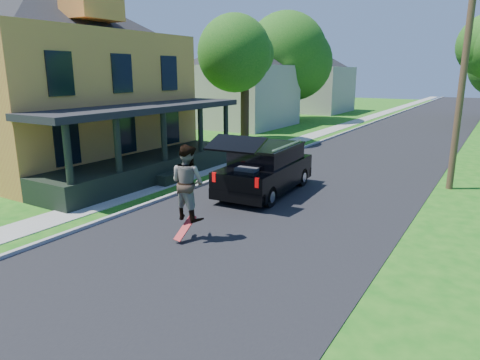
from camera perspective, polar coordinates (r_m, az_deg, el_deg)
The scene contains 14 objects.
ground at distance 10.38m, azimuth -7.59°, elevation -11.38°, with size 140.00×140.00×0.00m, color #176113.
street at distance 28.20m, azimuth 19.03°, elevation 4.33°, with size 8.00×120.00×0.02m, color black.
curb at distance 29.33m, azimuth 11.30°, elevation 5.19°, with size 0.15×120.00×0.12m, color gray.
sidewalk at distance 29.90m, azimuth 8.51°, elevation 5.47°, with size 1.30×120.00×0.03m, color gray.
front_walk at distance 20.85m, azimuth -17.51°, elevation 1.18°, with size 6.50×1.20×0.03m, color gray.
main_house at distance 22.98m, azimuth -24.06°, elevation 14.17°, with size 15.56×15.56×10.10m.
neighbor_house_mid at distance 36.79m, azimuth -0.34°, elevation 13.79°, with size 12.78×12.78×8.30m.
neighbor_house_far at distance 51.06m, azimuth 9.51°, elevation 13.72°, with size 12.78×12.78×8.30m.
black_suv at distance 16.07m, azimuth 3.39°, elevation 1.49°, with size 2.30×5.32×2.43m.
skateboarder at distance 11.53m, azimuth -7.01°, elevation -0.31°, with size 1.07×0.87×2.05m.
skateboard at distance 11.71m, azimuth -7.32°, elevation -6.47°, with size 0.30×0.68×0.57m.
tree_left_mid at distance 27.70m, azimuth 0.59°, elevation 15.71°, with size 6.00×5.62×7.63m.
tree_left_far at distance 40.61m, azimuth 7.13°, elevation 16.79°, with size 7.58×7.37×10.16m.
utility_pole_near at distance 18.22m, azimuth 27.87°, elevation 14.46°, with size 1.54×0.27×9.81m.
Camera 1 is at (6.02, -7.18, 4.46)m, focal length 32.00 mm.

